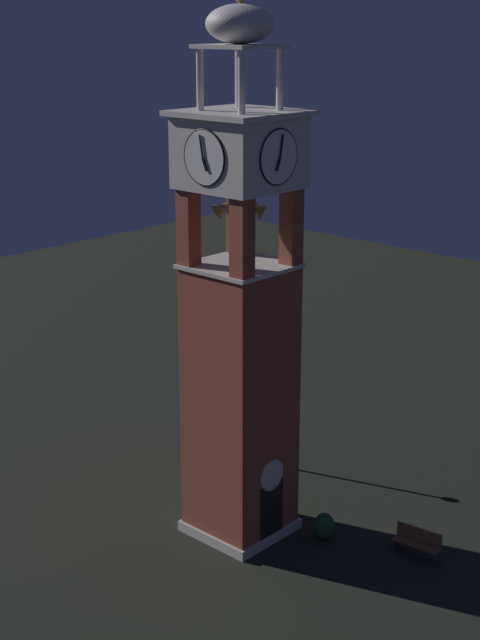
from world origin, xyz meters
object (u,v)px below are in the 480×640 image
Objects in this scene: trash_bin at (201,465)px; clock_tower at (240,333)px; lamp_post at (296,409)px; park_bench at (417,542)px.

clock_tower is at bearing -117.17° from trash_bin.
trash_bin is at bearing 139.43° from lamp_post.
clock_tower reaches higher than park_bench.
park_bench is (2.71, -5.45, -6.71)m from clock_tower.
clock_tower is at bearing 116.42° from park_bench.
lamp_post reaches higher than trash_bin.
trash_bin is at bearing 62.83° from clock_tower.
park_bench is 0.45× the size of lamp_post.
lamp_post is 4.29m from trash_bin.
clock_tower is at bearing -162.48° from lamp_post.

